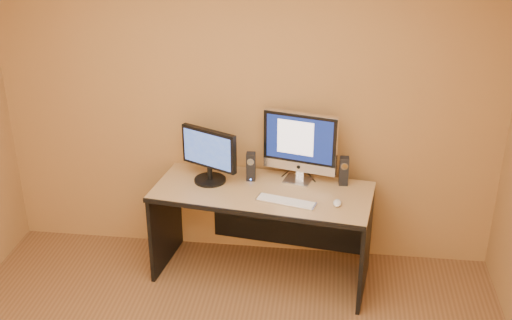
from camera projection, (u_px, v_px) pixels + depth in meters
The scene contains 10 objects.
walls at pixel (193, 239), 3.23m from camera, with size 4.00×4.00×2.60m, color olive, non-canonical shape.
desk at pixel (262, 233), 5.04m from camera, with size 1.65×0.72×0.76m, color tan, non-canonical shape.
imac at pixel (299, 148), 4.90m from camera, with size 0.59×0.22×0.57m, color silver, non-canonical shape.
second_monitor at pixel (209, 156), 4.92m from camera, with size 0.49×0.25×0.43m, color black, non-canonical shape.
speaker_left at pixel (251, 166), 4.99m from camera, with size 0.07×0.07×0.23m, color black, non-canonical shape.
speaker_right at pixel (344, 171), 4.92m from camera, with size 0.07×0.07×0.23m, color black, non-canonical shape.
keyboard at pixel (286, 201), 4.69m from camera, with size 0.44×0.12×0.02m, color silver.
mouse at pixel (337, 203), 4.65m from camera, with size 0.06×0.11×0.04m, color silver.
cable_a at pixel (310, 176), 5.09m from camera, with size 0.01×0.01×0.23m, color black.
cable_b at pixel (287, 172), 5.15m from camera, with size 0.01×0.01×0.19m, color black.
Camera 1 is at (0.66, -2.70, 3.02)m, focal length 45.00 mm.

